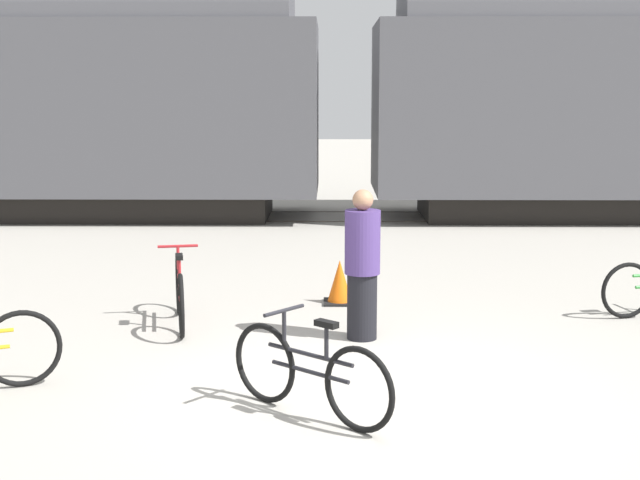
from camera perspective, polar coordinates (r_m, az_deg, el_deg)
ground_plane at (r=7.96m, az=3.08°, el=-9.77°), size 80.00×80.00×0.00m
freight_train at (r=18.48m, az=1.70°, el=10.29°), size 26.70×3.14×5.46m
rail_near at (r=17.96m, az=1.70°, el=1.20°), size 38.70×0.07×0.01m
rail_far at (r=19.38m, az=1.62°, el=1.83°), size 38.70×0.07×0.01m
bicycle_black at (r=7.31m, az=-0.67°, el=-8.51°), size 1.34×1.16×0.86m
bicycle_maroon at (r=10.19m, az=-8.97°, el=-3.36°), size 0.48×1.76×0.87m
person_in_purple at (r=9.44m, az=2.73°, el=-1.66°), size 0.38×0.38×1.61m
traffic_cone at (r=11.11m, az=1.27°, el=-2.78°), size 0.40×0.40×0.55m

